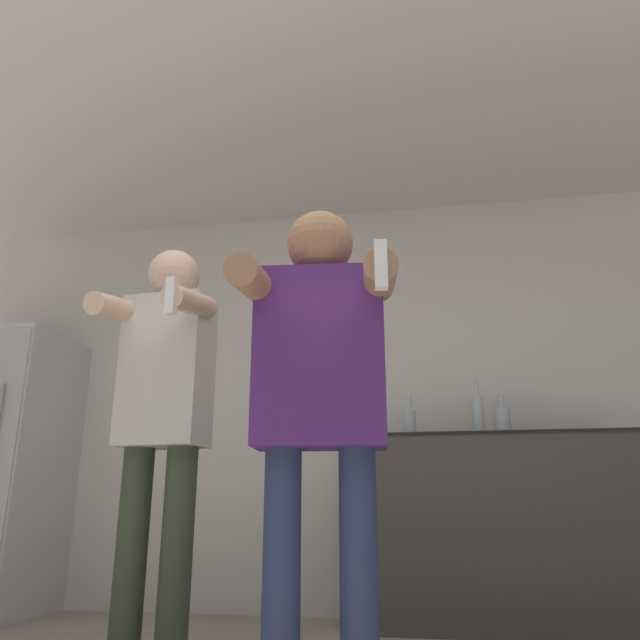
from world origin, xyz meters
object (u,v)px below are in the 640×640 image
object	(u,v)px
bottle_short_whiskey	(503,420)
person_woman_foreground	(320,382)
bottle_dark_rum	(478,415)
person_man_side	(163,405)
bottle_clear_vodka	(409,422)

from	to	relation	value
bottle_short_whiskey	person_woman_foreground	xyz separation A→B (m)	(-0.75, -1.64, -0.09)
bottle_short_whiskey	bottle_dark_rum	size ratio (longest dim) A/B	0.74
bottle_short_whiskey	person_man_side	size ratio (longest dim) A/B	0.14
bottle_clear_vodka	bottle_dark_rum	world-z (taller)	bottle_dark_rum
bottle_clear_vodka	person_woman_foreground	size ratio (longest dim) A/B	0.15
person_woman_foreground	person_man_side	size ratio (longest dim) A/B	0.95
bottle_clear_vodka	person_woman_foreground	world-z (taller)	person_woman_foreground
bottle_short_whiskey	person_woman_foreground	world-z (taller)	person_woman_foreground
bottle_dark_rum	person_man_side	distance (m)	1.81
bottle_short_whiskey	person_woman_foreground	size ratio (longest dim) A/B	0.15
bottle_dark_rum	person_woman_foreground	size ratio (longest dim) A/B	0.20
person_man_side	bottle_clear_vodka	bearing A→B (deg)	52.28
person_woman_foreground	bottle_short_whiskey	bearing A→B (deg)	65.58
bottle_short_whiskey	person_man_side	world-z (taller)	person_man_side
bottle_short_whiskey	bottle_dark_rum	world-z (taller)	bottle_dark_rum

